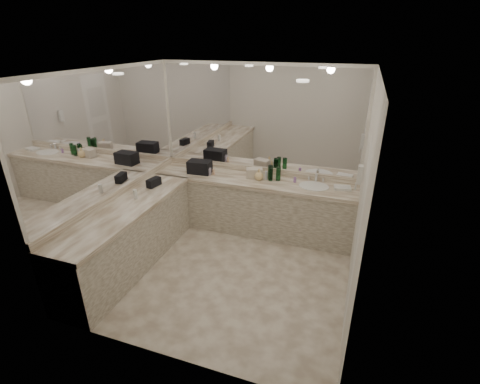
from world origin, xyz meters
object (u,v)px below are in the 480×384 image
at_px(cream_cosmetic_case, 254,173).
at_px(sink, 314,187).
at_px(black_toiletry_bag, 200,167).
at_px(hand_towel, 342,188).
at_px(soap_bottle_c, 259,174).
at_px(soap_bottle_b, 209,170).
at_px(wall_phone, 360,175).
at_px(soap_bottle_a, 206,167).

bearing_deg(cream_cosmetic_case, sink, -21.75).
xyz_separation_m(black_toiletry_bag, hand_towel, (2.25, 0.07, -0.09)).
bearing_deg(black_toiletry_bag, soap_bottle_c, 1.11).
bearing_deg(soap_bottle_c, soap_bottle_b, -176.45).
bearing_deg(soap_bottle_c, hand_towel, 2.54).
height_order(wall_phone, black_toiletry_bag, wall_phone).
xyz_separation_m(black_toiletry_bag, soap_bottle_a, (0.10, 0.05, -0.01)).
height_order(black_toiletry_bag, cream_cosmetic_case, black_toiletry_bag).
bearing_deg(soap_bottle_a, black_toiletry_bag, -152.60).
height_order(hand_towel, soap_bottle_a, soap_bottle_a).
xyz_separation_m(wall_phone, cream_cosmetic_case, (-1.55, 0.56, -0.38)).
xyz_separation_m(wall_phone, soap_bottle_c, (-1.45, 0.48, -0.36)).
relative_size(wall_phone, soap_bottle_a, 1.27).
bearing_deg(black_toiletry_bag, sink, 1.27).
distance_m(sink, cream_cosmetic_case, 0.95).
distance_m(soap_bottle_a, soap_bottle_b, 0.11).
relative_size(soap_bottle_a, soap_bottle_b, 1.14).
height_order(black_toiletry_bag, soap_bottle_b, black_toiletry_bag).
relative_size(wall_phone, soap_bottle_c, 1.32).
bearing_deg(wall_phone, cream_cosmetic_case, 160.13).
bearing_deg(soap_bottle_a, soap_bottle_b, -48.41).
height_order(black_toiletry_bag, soap_bottle_c, black_toiletry_bag).
relative_size(hand_towel, soap_bottle_c, 1.30).
bearing_deg(wall_phone, sink, 140.43).
distance_m(black_toiletry_bag, cream_cosmetic_case, 0.90).
bearing_deg(hand_towel, sink, -175.21).
xyz_separation_m(sink, soap_bottle_b, (-1.67, -0.07, 0.09)).
bearing_deg(cream_cosmetic_case, hand_towel, -19.22).
height_order(soap_bottle_a, soap_bottle_b, soap_bottle_a).
xyz_separation_m(cream_cosmetic_case, soap_bottle_b, (-0.73, -0.13, 0.01)).
xyz_separation_m(soap_bottle_a, soap_bottle_c, (0.90, -0.03, -0.00)).
bearing_deg(hand_towel, cream_cosmetic_case, 178.91).
bearing_deg(soap_bottle_c, wall_phone, -18.28).
bearing_deg(hand_towel, soap_bottle_b, -177.06).
height_order(wall_phone, cream_cosmetic_case, wall_phone).
distance_m(wall_phone, soap_bottle_a, 2.43).
height_order(black_toiletry_bag, hand_towel, black_toiletry_bag).
distance_m(sink, soap_bottle_b, 1.67).
bearing_deg(black_toiletry_bag, wall_phone, -10.64).
xyz_separation_m(cream_cosmetic_case, soap_bottle_a, (-0.80, -0.05, 0.02)).
relative_size(wall_phone, black_toiletry_bag, 0.66).
distance_m(cream_cosmetic_case, soap_bottle_c, 0.13).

